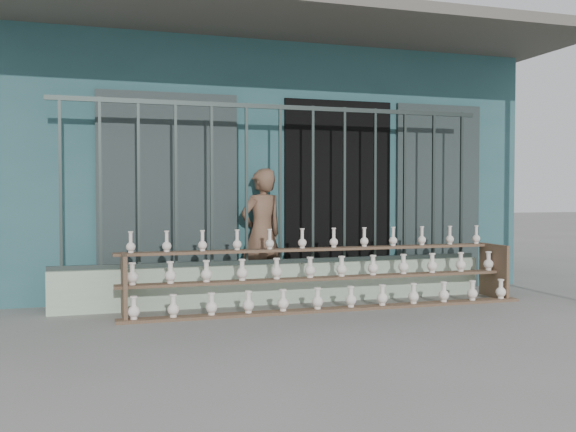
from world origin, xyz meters
name	(u,v)px	position (x,y,z in m)	size (l,w,h in m)	color
ground	(319,325)	(0.00, 0.00, 0.00)	(60.00, 60.00, 0.00)	slate
workshop_building	(227,170)	(0.00, 4.23, 1.62)	(7.40, 6.60, 3.21)	#2B565B
parapet_wall	(280,283)	(0.00, 1.30, 0.23)	(5.00, 0.20, 0.45)	#B1C9AC
security_fence	(280,184)	(0.00, 1.30, 1.35)	(5.00, 0.04, 1.80)	#283330
shelf_rack	(326,274)	(0.40, 0.89, 0.36)	(4.50, 0.68, 0.85)	brown
elderly_woman	(262,234)	(-0.13, 1.63, 0.77)	(0.56, 0.37, 1.54)	brown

